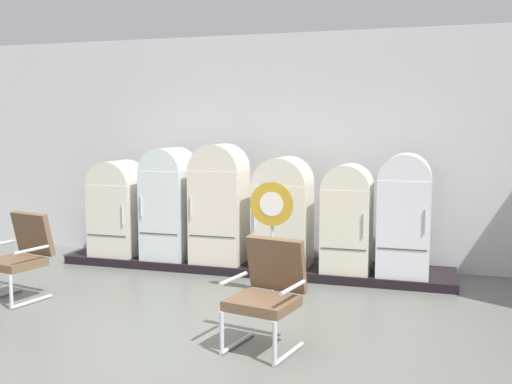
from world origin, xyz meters
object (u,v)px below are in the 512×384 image
(refrigerator_0, at_px, (118,205))
(sign_stand, at_px, (272,239))
(refrigerator_2, at_px, (219,200))
(refrigerator_3, at_px, (283,209))
(refrigerator_5, at_px, (405,211))
(refrigerator_1, at_px, (169,199))
(armchair_right, at_px, (268,289))
(armchair_left, at_px, (21,252))
(refrigerator_4, at_px, (347,215))

(refrigerator_0, height_order, sign_stand, refrigerator_0)
(refrigerator_0, height_order, refrigerator_2, refrigerator_2)
(refrigerator_3, relative_size, refrigerator_5, 0.95)
(refrigerator_3, height_order, sign_stand, refrigerator_3)
(refrigerator_1, bearing_deg, refrigerator_0, -178.65)
(refrigerator_2, height_order, armchair_right, refrigerator_2)
(armchair_right, xyz_separation_m, sign_stand, (-0.38, 1.52, 0.15))
(refrigerator_2, bearing_deg, armchair_left, -131.89)
(refrigerator_3, xyz_separation_m, armchair_left, (-2.62, -1.95, -0.34))
(refrigerator_2, distance_m, sign_stand, 1.49)
(refrigerator_0, xyz_separation_m, refrigerator_1, (0.81, 0.02, 0.11))
(refrigerator_1, distance_m, armchair_right, 3.44)
(refrigerator_0, height_order, refrigerator_5, refrigerator_5)
(refrigerator_5, bearing_deg, refrigerator_0, 179.84)
(refrigerator_0, bearing_deg, refrigerator_5, -0.16)
(refrigerator_3, height_order, refrigerator_5, refrigerator_5)
(refrigerator_2, xyz_separation_m, sign_stand, (1.03, -1.04, -0.28))
(armchair_right, bearing_deg, refrigerator_0, 139.12)
(refrigerator_0, bearing_deg, sign_stand, -22.29)
(refrigerator_0, distance_m, sign_stand, 2.84)
(refrigerator_3, distance_m, refrigerator_5, 1.57)
(refrigerator_0, xyz_separation_m, refrigerator_3, (2.49, -0.01, 0.05))
(refrigerator_0, xyz_separation_m, armchair_left, (-0.13, -1.96, -0.29))
(refrigerator_4, bearing_deg, refrigerator_1, 178.86)
(refrigerator_1, distance_m, refrigerator_5, 3.25)
(refrigerator_2, xyz_separation_m, refrigerator_3, (0.90, 0.03, -0.09))
(refrigerator_4, relative_size, refrigerator_5, 0.90)
(refrigerator_2, relative_size, refrigerator_4, 1.17)
(refrigerator_0, height_order, refrigerator_3, refrigerator_3)
(refrigerator_2, height_order, refrigerator_4, refrigerator_2)
(refrigerator_1, bearing_deg, sign_stand, -31.08)
(armchair_left, relative_size, sign_stand, 0.73)
(refrigerator_3, xyz_separation_m, armchair_right, (0.52, -2.59, -0.34))
(refrigerator_4, distance_m, armchair_left, 3.99)
(refrigerator_2, height_order, refrigerator_3, refrigerator_2)
(refrigerator_2, bearing_deg, refrigerator_0, 178.60)
(sign_stand, bearing_deg, refrigerator_4, 55.34)
(refrigerator_1, height_order, refrigerator_5, refrigerator_1)
(refrigerator_0, distance_m, refrigerator_3, 2.49)
(refrigerator_2, bearing_deg, refrigerator_5, 0.64)
(refrigerator_5, height_order, armchair_right, refrigerator_5)
(refrigerator_4, bearing_deg, sign_stand, -124.66)
(refrigerator_3, height_order, refrigerator_4, refrigerator_3)
(refrigerator_4, bearing_deg, refrigerator_2, -179.75)
(refrigerator_2, relative_size, refrigerator_3, 1.11)
(refrigerator_0, relative_size, armchair_right, 1.39)
(armchair_right, height_order, sign_stand, sign_stand)
(refrigerator_4, distance_m, sign_stand, 1.28)
(armchair_left, bearing_deg, refrigerator_1, 64.61)
(refrigerator_5, xyz_separation_m, armchair_right, (-1.06, -2.59, -0.39))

